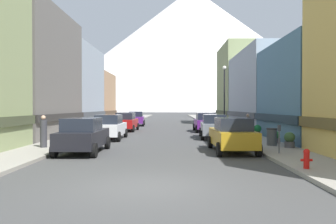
# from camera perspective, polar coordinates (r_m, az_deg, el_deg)

# --- Properties ---
(ground_plane) EXTENTS (400.00, 400.00, 0.00)m
(ground_plane) POSITION_cam_1_polar(r_m,az_deg,el_deg) (10.03, -3.44, -12.56)
(ground_plane) COLOR #404040
(sidewalk_left) EXTENTS (2.50, 100.00, 0.15)m
(sidewalk_left) POSITION_cam_1_polar(r_m,az_deg,el_deg) (45.33, -8.08, -2.01)
(sidewalk_left) COLOR gray
(sidewalk_left) RESTS_ON ground
(sidewalk_right) EXTENTS (2.50, 100.00, 0.15)m
(sidewalk_right) POSITION_cam_1_polar(r_m,az_deg,el_deg) (45.13, 7.82, -2.02)
(sidewalk_right) COLOR gray
(sidewalk_right) RESTS_ON ground
(storefront_left_1) EXTENTS (6.76, 10.30, 9.56)m
(storefront_left_1) POSITION_cam_1_polar(r_m,az_deg,el_deg) (27.72, -23.74, 5.51)
(storefront_left_1) COLOR #66605B
(storefront_left_1) RESTS_ON ground
(storefront_left_2) EXTENTS (8.39, 9.75, 8.63)m
(storefront_left_2) POSITION_cam_1_polar(r_m,az_deg,el_deg) (37.46, -18.37, 3.61)
(storefront_left_2) COLOR #99A5B2
(storefront_left_2) RESTS_ON ground
(storefront_left_3) EXTENTS (8.17, 8.20, 6.81)m
(storefront_left_3) POSITION_cam_1_polar(r_m,az_deg,el_deg) (46.06, -14.53, 2.00)
(storefront_left_3) COLOR tan
(storefront_left_3) RESTS_ON ground
(storefront_right_1) EXTENTS (7.99, 9.27, 6.62)m
(storefront_right_1) POSITION_cam_1_polar(r_m,az_deg,el_deg) (24.92, 26.04, 2.74)
(storefront_right_1) COLOR slate
(storefront_right_1) RESTS_ON ground
(storefront_right_2) EXTENTS (10.19, 13.37, 7.91)m
(storefront_right_2) POSITION_cam_1_polar(r_m,az_deg,el_deg) (36.02, 19.81, 3.16)
(storefront_right_2) COLOR #99A5B2
(storefront_right_2) RESTS_ON ground
(storefront_right_3) EXTENTS (9.72, 10.46, 10.70)m
(storefront_right_3) POSITION_cam_1_polar(r_m,az_deg,el_deg) (47.76, 14.73, 4.24)
(storefront_right_3) COLOR #8C9966
(storefront_right_3) RESTS_ON ground
(car_left_0) EXTENTS (2.10, 4.42, 1.78)m
(car_left_0) POSITION_cam_1_polar(r_m,az_deg,el_deg) (17.50, -14.23, -3.85)
(car_left_0) COLOR black
(car_left_0) RESTS_ON ground
(car_left_1) EXTENTS (2.08, 4.41, 1.78)m
(car_left_1) POSITION_cam_1_polar(r_m,az_deg,el_deg) (24.41, -9.91, -2.51)
(car_left_1) COLOR silver
(car_left_1) RESTS_ON ground
(car_left_2) EXTENTS (2.16, 4.45, 1.78)m
(car_left_2) POSITION_cam_1_polar(r_m,az_deg,el_deg) (32.81, -7.15, -1.65)
(car_left_2) COLOR #9E1111
(car_left_2) RESTS_ON ground
(car_left_3) EXTENTS (2.26, 4.49, 1.78)m
(car_left_3) POSITION_cam_1_polar(r_m,az_deg,el_deg) (41.81, -5.43, -1.11)
(car_left_3) COLOR #591E72
(car_left_3) RESTS_ON ground
(car_right_0) EXTENTS (2.13, 4.43, 1.78)m
(car_right_0) POSITION_cam_1_polar(r_m,az_deg,el_deg) (17.63, 10.86, -3.81)
(car_right_0) COLOR #B28419
(car_right_0) RESTS_ON ground
(car_right_1) EXTENTS (2.25, 4.48, 1.78)m
(car_right_1) POSITION_cam_1_polar(r_m,az_deg,el_deg) (25.19, 7.80, -2.41)
(car_right_1) COLOR slate
(car_right_1) RESTS_ON ground
(car_right_2) EXTENTS (2.09, 4.41, 1.78)m
(car_right_2) POSITION_cam_1_polar(r_m,az_deg,el_deg) (31.85, 6.33, -1.72)
(car_right_2) COLOR #591E72
(car_right_2) RESTS_ON ground
(fire_hydrant_near) EXTENTS (0.40, 0.22, 0.70)m
(fire_hydrant_near) POSITION_cam_1_polar(r_m,az_deg,el_deg) (12.91, 22.45, -7.23)
(fire_hydrant_near) COLOR red
(fire_hydrant_near) RESTS_ON sidewalk_right
(parking_meter_near) EXTENTS (0.14, 0.10, 1.33)m
(parking_meter_near) POSITION_cam_1_polar(r_m,az_deg,el_deg) (16.71, 18.33, -3.70)
(parking_meter_near) COLOR #595960
(parking_meter_near) RESTS_ON sidewalk_right
(trash_bin_right) EXTENTS (0.59, 0.59, 0.98)m
(trash_bin_right) POSITION_cam_1_polar(r_m,az_deg,el_deg) (19.96, 17.20, -4.02)
(trash_bin_right) COLOR #4C5156
(trash_bin_right) RESTS_ON sidewalk_right
(potted_plant_0) EXTENTS (0.57, 0.57, 0.87)m
(potted_plant_0) POSITION_cam_1_polar(r_m,az_deg,el_deg) (25.69, 14.94, -2.95)
(potted_plant_0) COLOR brown
(potted_plant_0) RESTS_ON sidewalk_right
(potted_plant_1) EXTENTS (0.57, 0.57, 0.84)m
(potted_plant_1) POSITION_cam_1_polar(r_m,az_deg,el_deg) (19.20, 19.93, -4.45)
(potted_plant_1) COLOR #4C4C51
(potted_plant_1) RESTS_ON sidewalk_right
(potted_plant_2) EXTENTS (0.48, 0.48, 0.71)m
(potted_plant_2) POSITION_cam_1_polar(r_m,az_deg,el_deg) (21.39, 17.89, -4.11)
(potted_plant_2) COLOR #4C4C51
(potted_plant_2) RESTS_ON sidewalk_right
(pedestrian_0) EXTENTS (0.36, 0.36, 1.69)m
(pedestrian_0) POSITION_cam_1_polar(r_m,az_deg,el_deg) (25.33, 13.40, -2.33)
(pedestrian_0) COLOR brown
(pedestrian_0) RESTS_ON sidewalk_right
(pedestrian_1) EXTENTS (0.36, 0.36, 1.73)m
(pedestrian_1) POSITION_cam_1_polar(r_m,az_deg,el_deg) (19.35, -20.37, -3.28)
(pedestrian_1) COLOR #333338
(pedestrian_1) RESTS_ON sidewalk_left
(streetlamp_right) EXTENTS (0.36, 0.36, 5.86)m
(streetlamp_right) POSITION_cam_1_polar(r_m,az_deg,el_deg) (30.47, 9.54, 3.96)
(streetlamp_right) COLOR black
(streetlamp_right) RESTS_ON sidewalk_right
(mountain_backdrop) EXTENTS (241.30, 241.30, 97.47)m
(mountain_backdrop) POSITION_cam_1_polar(r_m,az_deg,el_deg) (274.16, 4.18, 10.59)
(mountain_backdrop) COLOR silver
(mountain_backdrop) RESTS_ON ground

